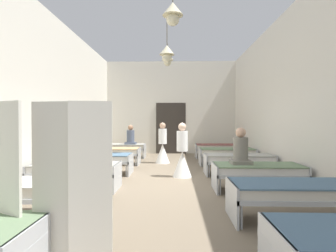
# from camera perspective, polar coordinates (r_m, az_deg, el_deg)

# --- Properties ---
(ground_plane) EXTENTS (6.70, 12.54, 0.10)m
(ground_plane) POSITION_cam_1_polar(r_m,az_deg,el_deg) (6.89, -0.22, -12.08)
(ground_plane) COLOR #7A6B56
(room_shell) EXTENTS (6.50, 12.14, 4.37)m
(room_shell) POSITION_cam_1_polar(r_m,az_deg,el_deg) (8.06, 0.08, 5.86)
(room_shell) COLOR silver
(room_shell) RESTS_ON ground
(bed_left_row_1) EXTENTS (1.90, 0.84, 0.57)m
(bed_left_row_1) POSITION_cam_1_polar(r_m,az_deg,el_deg) (4.75, -26.79, -12.05)
(bed_left_row_1) COLOR #B7BCC1
(bed_left_row_1) RESTS_ON ground
(bed_right_row_1) EXTENTS (1.90, 0.84, 0.57)m
(bed_right_row_1) POSITION_cam_1_polar(r_m,az_deg,el_deg) (4.57, 25.20, -12.55)
(bed_right_row_1) COLOR #B7BCC1
(bed_right_row_1) RESTS_ON ground
(bed_left_row_2) EXTENTS (1.90, 0.84, 0.57)m
(bed_left_row_2) POSITION_cam_1_polar(r_m,az_deg,el_deg) (6.32, -19.12, -8.79)
(bed_left_row_2) COLOR #B7BCC1
(bed_left_row_2) RESTS_ON ground
(bed_right_row_2) EXTENTS (1.90, 0.84, 0.57)m
(bed_right_row_2) POSITION_cam_1_polar(r_m,az_deg,el_deg) (6.19, 18.58, -8.99)
(bed_right_row_2) COLOR #B7BCC1
(bed_right_row_2) RESTS_ON ground
(bed_left_row_3) EXTENTS (1.90, 0.84, 0.57)m
(bed_left_row_3) POSITION_cam_1_polar(r_m,az_deg,el_deg) (7.97, -14.63, -6.77)
(bed_left_row_3) COLOR #B7BCC1
(bed_left_row_3) RESTS_ON ground
(bed_right_row_3) EXTENTS (1.90, 0.84, 0.57)m
(bed_right_row_3) POSITION_cam_1_polar(r_m,az_deg,el_deg) (7.87, 14.80, -6.87)
(bed_right_row_3) COLOR #B7BCC1
(bed_right_row_3) RESTS_ON ground
(bed_left_row_4) EXTENTS (1.90, 0.84, 0.57)m
(bed_left_row_4) POSITION_cam_1_polar(r_m,az_deg,el_deg) (9.66, -11.71, -5.42)
(bed_left_row_4) COLOR #B7BCC1
(bed_left_row_4) RESTS_ON ground
(bed_right_row_4) EXTENTS (1.90, 0.84, 0.57)m
(bed_right_row_4) POSITION_cam_1_polar(r_m,az_deg,el_deg) (9.58, 12.38, -5.48)
(bed_right_row_4) COLOR #B7BCC1
(bed_right_row_4) RESTS_ON ground
(bed_left_row_5) EXTENTS (1.90, 0.84, 0.57)m
(bed_left_row_5) POSITION_cam_1_polar(r_m,az_deg,el_deg) (11.37, -9.67, -4.47)
(bed_left_row_5) COLOR #B7BCC1
(bed_left_row_5) RESTS_ON ground
(bed_right_row_5) EXTENTS (1.90, 0.84, 0.57)m
(bed_right_row_5) POSITION_cam_1_polar(r_m,az_deg,el_deg) (11.30, 10.70, -4.51)
(bed_right_row_5) COLOR #B7BCC1
(bed_right_row_5) RESTS_ON ground
(nurse_near_aisle) EXTENTS (0.52, 0.52, 1.49)m
(nurse_near_aisle) POSITION_cam_1_polar(r_m,az_deg,el_deg) (9.74, -1.16, -4.82)
(nurse_near_aisle) COLOR white
(nurse_near_aisle) RESTS_ON ground
(nurse_mid_aisle) EXTENTS (0.52, 0.52, 1.49)m
(nurse_mid_aisle) POSITION_cam_1_polar(r_m,az_deg,el_deg) (7.31, 3.04, -6.72)
(nurse_mid_aisle) COLOR white
(nurse_mid_aisle) RESTS_ON ground
(patient_seated_primary) EXTENTS (0.44, 0.44, 0.80)m
(patient_seated_primary) POSITION_cam_1_polar(r_m,az_deg,el_deg) (6.11, 15.24, -5.03)
(patient_seated_primary) COLOR slate
(patient_seated_primary) RESTS_ON bed_right_row_2
(patient_seated_secondary) EXTENTS (0.44, 0.44, 0.80)m
(patient_seated_secondary) POSITION_cam_1_polar(r_m,az_deg,el_deg) (11.20, -7.99, -2.34)
(patient_seated_secondary) COLOR #515B70
(patient_seated_secondary) RESTS_ON bed_left_row_5
(privacy_screen) EXTENTS (1.25, 0.21, 1.70)m
(privacy_screen) POSITION_cam_1_polar(r_m,az_deg,el_deg) (2.98, -23.92, -11.67)
(privacy_screen) COLOR silver
(privacy_screen) RESTS_ON ground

